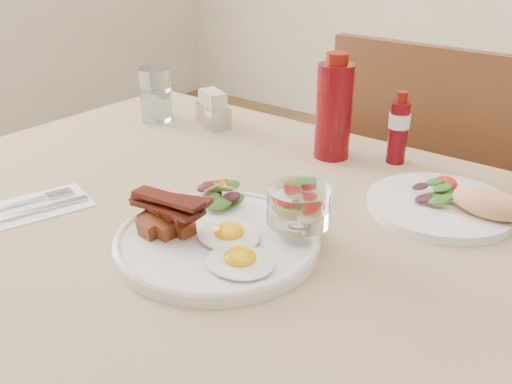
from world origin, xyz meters
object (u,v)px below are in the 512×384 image
Objects in this scene: chair_far at (427,206)px; sugar_caddy at (213,111)px; ketchup_bottle at (334,110)px; second_plate at (452,204)px; water_glass at (156,98)px; main_plate at (217,241)px; hot_sauce_bottle at (399,129)px; table at (263,281)px; fruit_cup at (299,206)px.

chair_far is 9.70× the size of sugar_caddy.
second_plate is at bearing -17.89° from ketchup_bottle.
sugar_caddy is at bearing 20.45° from water_glass.
main_plate is 2.92× the size of sugar_caddy.
water_glass is (-0.53, -0.10, -0.01)m from hot_sauce_bottle.
table is 1.43× the size of chair_far.
chair_far is 7.00× the size of hot_sauce_bottle.
hot_sauce_bottle is 1.14× the size of water_glass.
hot_sauce_bottle is at bearing 24.29° from ketchup_bottle.
second_plate is 2.54× the size of sugar_caddy.
fruit_cup is at bearing -85.37° from hot_sauce_bottle.
sugar_caddy is at bearing -134.80° from chair_far.
chair_far is at bearing 78.92° from ketchup_bottle.
main_plate is (-0.02, -0.08, 0.10)m from table.
table is at bearing 74.51° from main_plate.
hot_sauce_bottle is (0.11, 0.05, -0.03)m from ketchup_bottle.
fruit_cup is 0.90× the size of sugar_caddy.
water_glass reaches higher than table.
chair_far is at bearing 40.16° from water_glass.
main_plate is 0.12m from fruit_cup.
main_plate is at bearing -97.73° from hot_sauce_bottle.
hot_sauce_bottle is (0.04, -0.31, 0.29)m from chair_far.
chair_far reaches higher than hot_sauce_bottle.
fruit_cup is 0.34m from ketchup_bottle.
main_plate is 2.11× the size of hot_sauce_bottle.
sugar_caddy is at bearing -178.78° from ketchup_bottle.
ketchup_bottle is (-0.14, 0.31, 0.03)m from fruit_cup.
table is 11.39× the size of water_glass.
table is at bearing -16.13° from sugar_caddy.
second_plate is at bearing 61.00° from fruit_cup.
water_glass is (-0.68, 0.03, 0.04)m from second_plate.
water_glass is at bearing 152.69° from table.
second_plate is at bearing -2.71° from water_glass.
ketchup_bottle is (-0.05, 0.38, 0.08)m from main_plate.
chair_far is 0.58m from sugar_caddy.
fruit_cup is at bearing -8.23° from table.
second_plate is at bearing 15.27° from sugar_caddy.
table is 0.49m from sugar_caddy.
water_glass reaches higher than second_plate.
sugar_caddy is at bearing 132.43° from main_plate.
fruit_cup is at bearing -119.00° from second_plate.
hot_sauce_bottle is (0.06, 0.43, 0.06)m from main_plate.
fruit_cup is 0.44× the size of ketchup_bottle.
hot_sauce_bottle reaches higher than sugar_caddy.
second_plate is (0.21, 0.29, 0.01)m from main_plate.
ketchup_bottle reaches higher than chair_far.
chair_far is at bearing 95.66° from fruit_cup.
hot_sauce_bottle reaches higher than fruit_cup.
ketchup_bottle is 1.47× the size of hot_sauce_bottle.
main_plate is 0.57m from water_glass.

